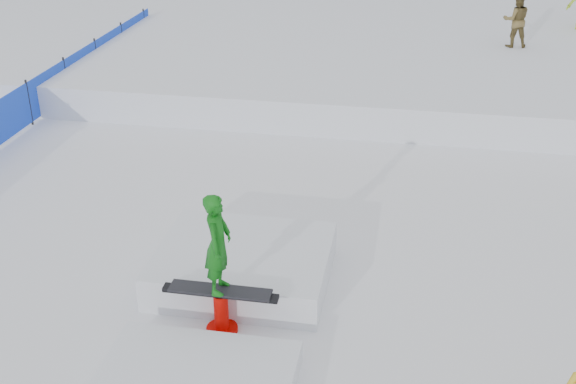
# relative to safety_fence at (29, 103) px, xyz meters

# --- Properties ---
(ground) EXTENTS (120.00, 120.00, 0.00)m
(ground) POSITION_rel_safety_fence_xyz_m (6.50, -6.60, -0.55)
(ground) COLOR white
(snow_midrise) EXTENTS (50.00, 18.00, 0.80)m
(snow_midrise) POSITION_rel_safety_fence_xyz_m (6.50, 9.40, -0.15)
(snow_midrise) COLOR white
(snow_midrise) RESTS_ON ground
(safety_fence) EXTENTS (0.05, 16.00, 1.10)m
(safety_fence) POSITION_rel_safety_fence_xyz_m (0.00, 0.00, 0.00)
(safety_fence) COLOR blue
(safety_fence) RESTS_ON ground
(walker_olive) EXTENTS (0.79, 0.65, 1.50)m
(walker_olive) POSITION_rel_safety_fence_xyz_m (11.47, 6.16, 1.00)
(walker_olive) COLOR brown
(walker_olive) RESTS_ON snow_midrise
(jib_rail_feature) EXTENTS (2.60, 4.40, 2.11)m
(jib_rail_feature) POSITION_rel_safety_fence_xyz_m (6.48, -6.27, -0.25)
(jib_rail_feature) COLOR white
(jib_rail_feature) RESTS_ON ground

